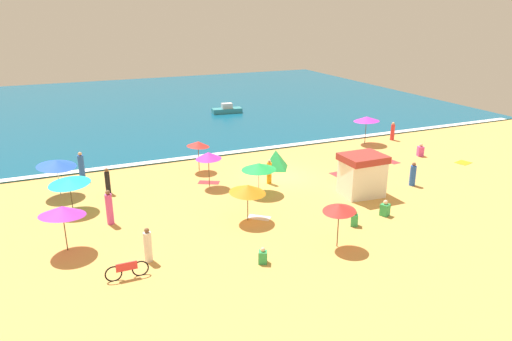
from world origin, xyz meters
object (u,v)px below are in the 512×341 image
object	(u,v)px
beach_tent	(276,159)
beachgoer_0	(413,175)
beach_umbrella_7	(259,166)
beachgoer_11	(269,172)
parked_bicycle	(127,270)
beachgoer_6	(385,209)
beach_umbrella_5	(367,119)
beach_umbrella_6	(56,163)
beachgoer_8	(354,171)
beachgoer_1	(354,219)
beachgoer_4	(109,208)
beachgoer_7	(420,151)
small_boat_0	(227,110)
beach_umbrella_1	(339,208)
lifeguard_cabana	(362,174)
beach_umbrella_8	(248,189)
beach_umbrella_3	(62,211)
beach_umbrella_2	(69,181)
beachgoer_5	(108,181)
beachgoer_9	(81,167)
beach_umbrella_0	(198,144)
beachgoer_3	(148,246)
beach_umbrella_4	(208,156)
beachgoer_10	(393,132)

from	to	relation	value
beach_tent	beachgoer_0	size ratio (longest dim) A/B	1.30
beach_umbrella_7	beachgoer_11	xyz separation A→B (m)	(1.29, 1.24, -0.95)
parked_bicycle	beachgoer_6	distance (m)	13.96
beach_umbrella_5	beach_umbrella_7	xyz separation A→B (m)	(-12.67, -6.66, -0.39)
beach_umbrella_6	beachgoer_6	xyz separation A→B (m)	(16.09, -10.30, -1.64)
beachgoer_8	beachgoer_1	bearing A→B (deg)	-124.58
beachgoer_4	beachgoer_7	world-z (taller)	beachgoer_4
small_boat_0	beach_umbrella_1	bearing A→B (deg)	-100.52
beachgoer_1	lifeguard_cabana	bearing A→B (deg)	50.41
beach_umbrella_7	beach_umbrella_8	distance (m)	4.02
beach_umbrella_3	beachgoer_8	bearing A→B (deg)	10.06
beach_umbrella_1	beachgoer_1	xyz separation A→B (m)	(2.06, 1.57, -1.63)
parked_bicycle	beach_umbrella_2	bearing A→B (deg)	100.93
beach_umbrella_3	beachgoer_4	xyz separation A→B (m)	(2.25, 2.17, -1.13)
beachgoer_6	beachgoer_5	bearing A→B (deg)	144.74
beachgoer_11	beachgoer_9	bearing A→B (deg)	153.11
parked_bicycle	beachgoer_8	distance (m)	17.44
beach_umbrella_0	beachgoer_3	world-z (taller)	beach_umbrella_0
beachgoer_11	beach_umbrella_0	bearing A→B (deg)	128.64
beach_umbrella_1	beach_tent	world-z (taller)	beach_umbrella_1
beach_umbrella_2	beachgoer_1	world-z (taller)	beach_umbrella_2
beach_umbrella_3	beach_umbrella_4	world-z (taller)	beach_umbrella_3
beach_umbrella_0	beachgoer_9	world-z (taller)	beach_umbrella_0
beach_umbrella_6	beachgoer_6	bearing A→B (deg)	-32.62
beachgoer_0	beachgoer_3	xyz separation A→B (m)	(-17.37, -2.86, 0.05)
beach_umbrella_0	small_boat_0	world-z (taller)	beach_umbrella_0
beachgoer_8	beachgoer_11	bearing A→B (deg)	169.35
beachgoer_1	small_boat_0	world-z (taller)	small_boat_0
beachgoer_4	small_boat_0	size ratio (longest dim) A/B	0.58
beachgoer_3	beachgoer_4	world-z (taller)	beachgoer_4
beach_umbrella_7	beachgoer_7	xyz separation A→B (m)	(14.41, 2.02, -1.28)
beachgoer_1	small_boat_0	distance (m)	28.74
lifeguard_cabana	beach_umbrella_8	xyz separation A→B (m)	(-7.71, -0.66, 0.51)
beachgoer_0	beachgoer_4	distance (m)	18.50
lifeguard_cabana	beach_umbrella_1	size ratio (longest dim) A/B	1.12
parked_bicycle	beachgoer_1	bearing A→B (deg)	2.14
beach_tent	parked_bicycle	size ratio (longest dim) A/B	1.10
beach_umbrella_8	parked_bicycle	world-z (taller)	beach_umbrella_8
beach_umbrella_7	beachgoer_7	world-z (taller)	beach_umbrella_7
beachgoer_4	beachgoer_5	size ratio (longest dim) A/B	1.17
beach_umbrella_4	beachgoer_3	world-z (taller)	beach_umbrella_4
beachgoer_3	beachgoer_6	xyz separation A→B (m)	(12.81, -0.23, -0.37)
beach_umbrella_1	beachgoer_1	size ratio (longest dim) A/B	2.65
beach_umbrella_7	lifeguard_cabana	bearing A→B (deg)	-26.22
lifeguard_cabana	beachgoer_10	bearing A→B (deg)	43.45
parked_bicycle	beachgoer_9	bearing A→B (deg)	92.93
beach_umbrella_1	beachgoer_9	size ratio (longest dim) A/B	1.18
beach_umbrella_8	beachgoer_9	xyz separation A→B (m)	(-7.53, 10.20, -0.90)
beach_umbrella_4	beachgoer_6	distance (m)	11.06
lifeguard_cabana	beach_umbrella_0	xyz separation A→B (m)	(-7.66, 8.22, 0.64)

